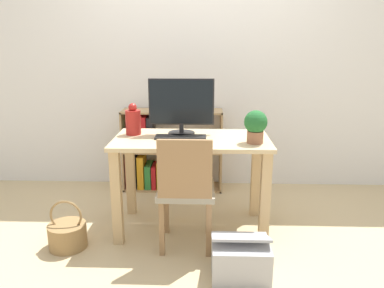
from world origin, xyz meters
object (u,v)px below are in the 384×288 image
object	(u,v)px
chair	(186,188)
bookshelf	(154,153)
monitor	(181,105)
keyboard	(181,137)
potted_plant	(256,125)
storage_box	(240,257)
basket	(68,234)
vase	(133,121)

from	to	relation	value
chair	bookshelf	bearing A→B (deg)	111.90
monitor	chair	xyz separation A→B (m)	(0.05, -0.43, -0.52)
keyboard	potted_plant	distance (m)	0.57
keyboard	storage_box	size ratio (longest dim) A/B	1.04
chair	basket	bearing A→B (deg)	-175.09
chair	storage_box	bearing A→B (deg)	-37.21
potted_plant	keyboard	bearing A→B (deg)	167.06
keyboard	basket	size ratio (longest dim) A/B	1.05
potted_plant	monitor	bearing A→B (deg)	155.20
bookshelf	storage_box	world-z (taller)	bookshelf
storage_box	basket	bearing A→B (deg)	166.32
storage_box	keyboard	bearing A→B (deg)	123.87
basket	potted_plant	bearing A→B (deg)	8.23
keyboard	bookshelf	size ratio (longest dim) A/B	0.39
potted_plant	basket	distance (m)	1.57
monitor	basket	distance (m)	1.27
keyboard	basket	bearing A→B (deg)	-158.39
basket	storage_box	distance (m)	1.26
vase	keyboard	bearing A→B (deg)	-16.20
vase	storage_box	xyz separation A→B (m)	(0.79, -0.73, -0.73)
keyboard	vase	world-z (taller)	vase
keyboard	storage_box	xyz separation A→B (m)	(0.41, -0.62, -0.63)
keyboard	chair	size ratio (longest dim) A/B	0.46
vase	basket	size ratio (longest dim) A/B	0.68
monitor	storage_box	size ratio (longest dim) A/B	1.37
potted_plant	vase	bearing A→B (deg)	165.70
monitor	potted_plant	distance (m)	0.61
basket	bookshelf	bearing A→B (deg)	67.82
bookshelf	vase	bearing A→B (deg)	-93.85
potted_plant	basket	world-z (taller)	potted_plant
vase	basket	xyz separation A→B (m)	(-0.43, -0.43, -0.75)
keyboard	vase	distance (m)	0.41
vase	bookshelf	world-z (taller)	vase
keyboard	bookshelf	xyz separation A→B (m)	(-0.33, 0.86, -0.38)
bookshelf	basket	xyz separation A→B (m)	(-0.48, -1.18, -0.27)
monitor	keyboard	size ratio (longest dim) A/B	1.31
potted_plant	bookshelf	distance (m)	1.41
monitor	keyboard	distance (m)	0.26
storage_box	potted_plant	bearing A→B (deg)	75.48
potted_plant	chair	world-z (taller)	potted_plant
keyboard	storage_box	world-z (taller)	keyboard
vase	storage_box	world-z (taller)	vase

